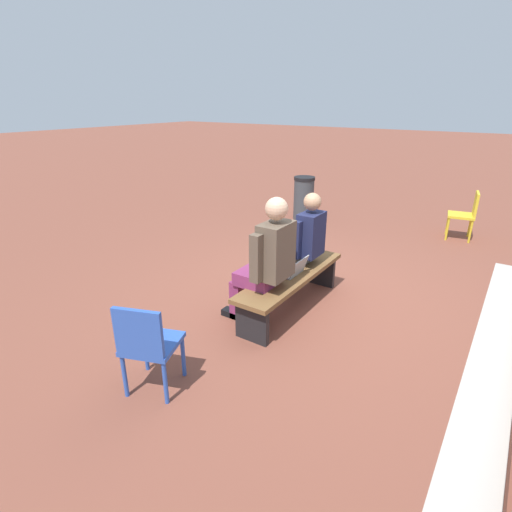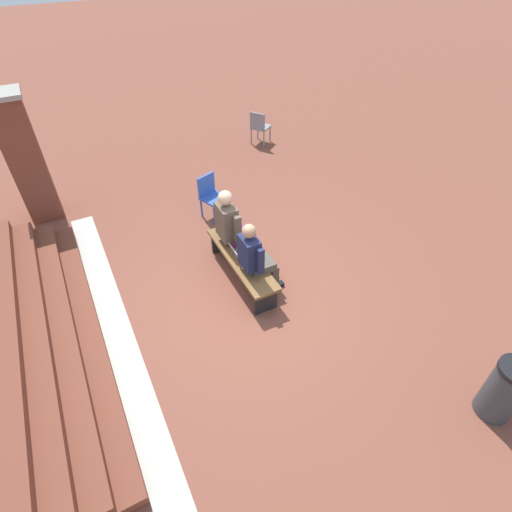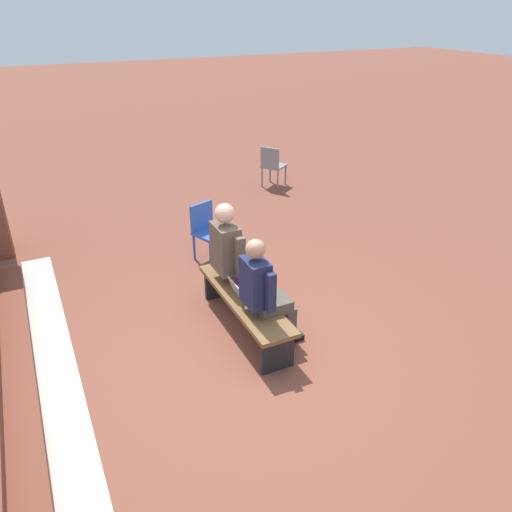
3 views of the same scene
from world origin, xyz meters
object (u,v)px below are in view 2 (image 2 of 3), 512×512
Objects in this scene: plastic_chair_by_pillar at (211,194)px; bench at (242,261)px; plastic_chair_foreground at (259,126)px; litter_bin at (504,391)px; laptop at (240,254)px; person_student at (256,257)px; person_adult at (233,226)px.

bench is at bearing 172.00° from plastic_chair_by_pillar.
plastic_chair_foreground is 0.98× the size of litter_bin.
laptop is 3.85m from litter_bin.
laptop is at bearing 25.67° from litter_bin.
bench is 0.51m from person_student.
person_student reaches higher than plastic_chair_foreground.
plastic_chair_by_pillar is at bearing -5.07° from person_student.
plastic_chair_by_pillar is (1.47, -0.19, -0.27)m from person_adult.
litter_bin is at bearing -157.84° from person_adult.
laptop is 0.37× the size of litter_bin.
litter_bin is (-5.35, -1.39, -0.05)m from plastic_chair_by_pillar.
person_adult is at bearing 147.05° from plastic_chair_foreground.
litter_bin reaches higher than plastic_chair_foreground.
person_student reaches higher than litter_bin.
laptop is at bearing 148.83° from plastic_chair_foreground.
plastic_chair_by_pillar is at bearing -8.00° from bench.
laptop is at bearing 171.59° from plastic_chair_by_pillar.
bench is 0.59m from person_adult.
laptop is at bearing 11.76° from person_student.
person_student reaches higher than plastic_chair_by_pillar.
person_adult is 4.64m from plastic_chair_foreground.
plastic_chair_foreground is (4.32, -2.59, 0.13)m from bench.
person_adult is 1.50m from plastic_chair_by_pillar.
bench is 3.83m from litter_bin.
plastic_chair_by_pillar is at bearing -8.41° from laptop.
litter_bin is at bearing -154.33° from laptop.
laptop is (-0.42, 0.08, -0.25)m from person_adult.
litter_bin is (-7.78, 0.94, -0.05)m from plastic_chair_foreground.
person_adult is (0.79, -0.01, 0.04)m from person_student.
plastic_chair_foreground is at bearing -6.89° from litter_bin.
laptop is (0.01, 0.01, 0.15)m from bench.
person_student is 2.28m from plastic_chair_by_pillar.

